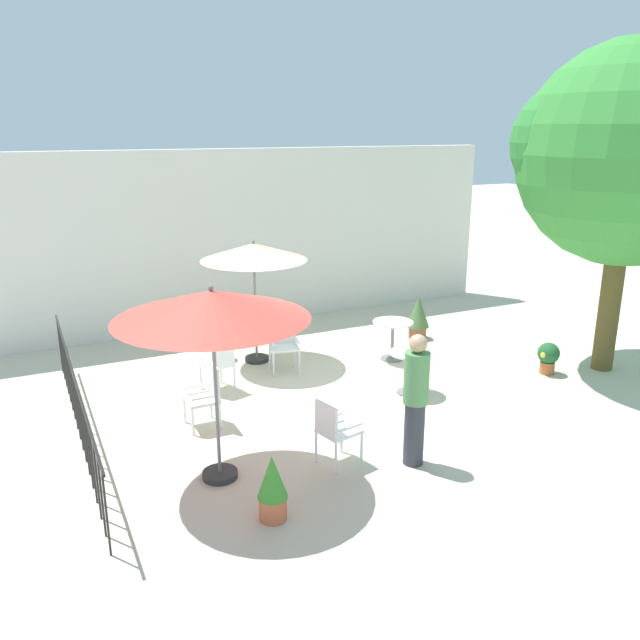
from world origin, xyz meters
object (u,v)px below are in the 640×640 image
Objects in this scene: patio_umbrella_0 at (212,306)px; cafe_table_0 at (409,365)px; patio_chair_0 at (283,343)px; potted_plant_0 at (548,356)px; potted_plant_2 at (272,487)px; shade_tree at (631,153)px; patio_chair_1 at (207,392)px; patio_chair_2 at (334,428)px; potted_plant_3 at (220,342)px; potted_plant_1 at (418,316)px; standing_person at (416,398)px; patio_chair_3 at (219,362)px; patio_umbrella_1 at (254,253)px; cafe_table_1 at (393,333)px.

cafe_table_0 is (3.56, 1.22, -1.71)m from patio_umbrella_0.
cafe_table_0 is 2.32m from patio_chair_0.
potted_plant_0 is 6.30m from potted_plant_2.
shade_tree is 6.00× the size of patio_chair_1.
patio_umbrella_0 is 4.13m from cafe_table_0.
shade_tree reaches higher than patio_chair_2.
cafe_table_0 is at bearing -51.43° from potted_plant_3.
standing_person is at bearing -124.45° from potted_plant_1.
shade_tree is 3.63m from potted_plant_0.
patio_chair_3 is at bearing -168.51° from potted_plant_1.
standing_person is at bearing -17.23° from patio_umbrella_0.
patio_umbrella_1 is at bearing 147.35° from potted_plant_0.
potted_plant_2 reaches higher than cafe_table_1.
shade_tree is 6.22× the size of potted_plant_1.
patio_chair_2 is at bearing 33.84° from potted_plant_2.
patio_umbrella_0 is at bearing -174.47° from shade_tree.
potted_plant_0 is at bearing -6.76° from cafe_table_0.
patio_umbrella_0 is at bearing 103.77° from potted_plant_2.
potted_plant_1 is (1.73, 2.32, -0.01)m from cafe_table_0.
potted_plant_0 is at bearing -5.57° from patio_chair_1.
patio_umbrella_1 is at bearing 124.39° from cafe_table_0.
cafe_table_1 is 3.35m from patio_chair_3.
shade_tree reaches higher than patio_chair_3.
standing_person is at bearing -46.85° from patio_chair_1.
cafe_table_1 is (4.16, 2.71, -1.69)m from patio_umbrella_0.
potted_plant_2 is (-1.14, -0.77, -0.12)m from patio_chair_2.
potted_plant_3 is (-6.12, 3.37, -3.43)m from shade_tree.
cafe_table_0 is at bearing -126.70° from potted_plant_1.
patio_chair_3 is at bearing 114.62° from standing_person.
patio_chair_3 is 1.53× the size of potted_plant_3.
patio_chair_3 reaches higher than potted_plant_2.
potted_plant_2 reaches higher than cafe_table_0.
cafe_table_0 is at bearing -55.61° from patio_umbrella_1.
patio_chair_0 reaches higher than cafe_table_1.
patio_chair_3 is (-1.29, -0.40, -0.02)m from patio_chair_0.
potted_plant_1 is at bearing 33.80° from patio_umbrella_0.
shade_tree is at bearing -23.68° from patio_chair_0.
patio_umbrella_1 reaches higher than potted_plant_0.
patio_umbrella_0 is at bearing -161.09° from cafe_table_0.
patio_umbrella_1 is at bearing -32.71° from potted_plant_3.
patio_chair_1 is at bearing 89.73° from potted_plant_2.
patio_chair_0 is at bearing -170.86° from potted_plant_1.
patio_umbrella_0 is 4.15m from patio_umbrella_1.
patio_chair_1 reaches higher than cafe_table_0.
cafe_table_0 is 0.76× the size of patio_chair_1.
patio_umbrella_0 is at bearing -107.30° from potted_plant_3.
patio_umbrella_1 is at bearing 71.84° from potted_plant_2.
cafe_table_0 is 2.33m from standing_person.
shade_tree reaches higher than cafe_table_1.
patio_chair_2 is at bearing -78.62° from patio_chair_3.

